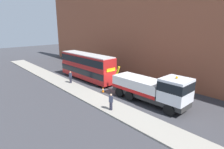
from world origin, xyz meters
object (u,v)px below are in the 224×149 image
object	(u,v)px
recovery_tow_truck	(152,88)
traffic_cone_near_bus	(103,90)
pedestrian_onlooker	(70,77)
double_decker_bus	(87,66)
pedestrian_bystander	(111,102)

from	to	relation	value
recovery_tow_truck	traffic_cone_near_bus	xyz separation A→B (m)	(-6.25, -1.78, -1.42)
pedestrian_onlooker	traffic_cone_near_bus	distance (m)	6.02
recovery_tow_truck	traffic_cone_near_bus	bearing A→B (deg)	-165.90
double_decker_bus	pedestrian_bystander	size ratio (longest dim) A/B	6.49
pedestrian_onlooker	pedestrian_bystander	xyz separation A→B (m)	(10.58, -1.43, 0.00)
double_decker_bus	traffic_cone_near_bus	size ratio (longest dim) A/B	15.43
traffic_cone_near_bus	pedestrian_onlooker	bearing A→B (deg)	-166.94
recovery_tow_truck	pedestrian_onlooker	size ratio (longest dim) A/B	5.95
recovery_tow_truck	pedestrian_bystander	bearing A→B (deg)	-109.97
recovery_tow_truck	double_decker_bus	xyz separation A→B (m)	(-12.42, -0.01, 0.47)
pedestrian_onlooker	traffic_cone_near_bus	world-z (taller)	pedestrian_onlooker
recovery_tow_truck	traffic_cone_near_bus	size ratio (longest dim) A/B	14.14
recovery_tow_truck	pedestrian_bystander	world-z (taller)	recovery_tow_truck
double_decker_bus	traffic_cone_near_bus	xyz separation A→B (m)	(6.17, -1.76, -1.89)
pedestrian_onlooker	pedestrian_bystander	distance (m)	10.68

